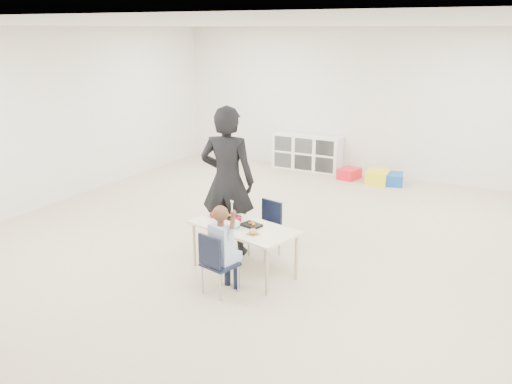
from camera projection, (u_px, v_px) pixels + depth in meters
The scene contains 16 objects.
room at pixel (262, 146), 6.51m from camera, with size 9.00×9.02×2.80m.
table at pixel (244, 249), 6.30m from camera, with size 1.38×0.91×0.58m.
chair_near at pixel (220, 263), 5.81m from camera, with size 0.34×0.32×0.70m, color black, non-canonical shape.
chair_far at pixel (264, 230), 6.77m from camera, with size 0.34×0.32×0.70m, color black, non-canonical shape.
child at pixel (220, 246), 5.75m from camera, with size 0.46×0.46×1.10m, color #B1CFF0, non-canonical shape.
lunch_tray_near at pixel (251, 225), 6.21m from camera, with size 0.22×0.16×0.03m, color black.
lunch_tray_far at pixel (230, 217), 6.49m from camera, with size 0.22×0.16×0.03m, color black.
milk_carton at pixel (235, 225), 6.12m from camera, with size 0.07×0.07×0.10m, color white.
bread_roll at pixel (253, 231), 5.97m from camera, with size 0.09×0.09×0.07m, color tan.
apple_near at pixel (239, 219), 6.35m from camera, with size 0.07×0.07×0.07m, color maroon.
apple_far at pixel (212, 215), 6.49m from camera, with size 0.07×0.07×0.07m, color maroon.
cubby_shelf at pixel (307, 152), 10.97m from camera, with size 1.40×0.40×0.70m, color white.
adult at pixel (227, 181), 6.72m from camera, with size 0.69×0.45×1.88m, color black.
bin_red at pixel (349, 174), 10.33m from camera, with size 0.32×0.41×0.20m, color red.
bin_yellow at pixel (378, 177), 10.02m from camera, with size 0.38×0.49×0.24m, color yellow.
bin_blue at pixel (393, 179), 9.95m from camera, with size 0.33×0.43×0.21m, color #1649A7.
Camera 1 is at (2.95, -5.67, 2.76)m, focal length 38.00 mm.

